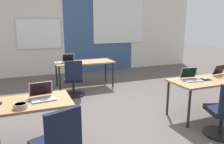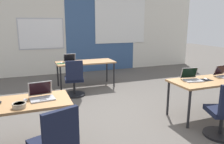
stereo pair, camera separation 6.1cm
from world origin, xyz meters
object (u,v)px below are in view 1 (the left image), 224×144
mouse_near_left_end (0,103)px  mouse_near_left_inner (26,100)px  laptop_near_right_end (223,74)px  desk_far_center (84,64)px  snack_bowl (20,105)px  desk_near_left (10,108)px  mouse_near_right_inner (205,79)px  chair_far_left (73,82)px  desk_near_right (210,82)px  mouse_far_left (60,63)px  laptop_far_left (69,61)px  laptop_near_left_inner (42,95)px  laptop_near_right_inner (191,77)px

mouse_near_left_end → mouse_near_left_inner: bearing=-4.0°
mouse_near_left_end → laptop_near_right_end: (4.05, 0.06, 0.03)m
desk_far_center → snack_bowl: snack_bowl is taller
desk_near_left → snack_bowl: snack_bowl is taller
mouse_near_right_inner → chair_far_left: (-2.10, 2.04, -0.36)m
chair_far_left → snack_bowl: chair_far_left is taller
desk_near_right → mouse_near_left_end: (-3.63, 0.04, 0.08)m
mouse_near_left_end → mouse_far_left: size_ratio=1.04×
desk_near_right → mouse_near_left_inner: bearing=179.8°
mouse_near_left_end → laptop_far_left: (1.45, 2.77, 0.03)m
mouse_near_left_end → chair_far_left: 2.49m
laptop_far_left → mouse_near_right_inner: bearing=-52.9°
laptop_near_left_inner → laptop_near_right_end: 3.50m
mouse_near_left_end → laptop_near_left_inner: 0.55m
laptop_near_right_inner → desk_near_right: bearing=-5.3°
desk_far_center → desk_near_right: bearing=-58.0°
mouse_far_left → laptop_near_left_inner: bearing=-103.6°
mouse_near_left_inner → laptop_far_left: (1.12, 2.79, 0.03)m
desk_near_left → laptop_near_right_end: 3.92m
mouse_near_left_end → snack_bowl: (0.26, -0.25, 0.02)m
mouse_near_right_inner → chair_far_left: bearing=135.9°
snack_bowl → chair_far_left: bearing=63.3°
desk_near_left → laptop_far_left: bearing=64.7°
laptop_near_right_end → chair_far_left: bearing=136.4°
desk_near_left → mouse_near_left_inner: 0.22m
desk_near_left → desk_far_center: same height
mouse_near_right_inner → mouse_near_left_inner: bearing=-179.8°
laptop_near_left_inner → desk_near_left: bearing=-179.8°
mouse_near_left_inner → mouse_far_left: size_ratio=1.01×
mouse_far_left → chair_far_left: size_ratio=0.12×
mouse_near_right_inner → mouse_near_left_inner: mouse_near_right_inner is taller
desk_near_left → mouse_far_left: bearing=68.5°
desk_near_right → mouse_far_left: mouse_far_left is taller
mouse_near_left_end → snack_bowl: snack_bowl is taller
desk_near_left → mouse_near_right_inner: 3.38m
mouse_near_left_end → laptop_near_right_end: laptop_near_right_end is taller
laptop_near_right_inner → mouse_near_right_inner: 0.28m
laptop_near_right_inner → laptop_far_left: laptop_far_left is taller
desk_near_left → desk_near_right: bearing=0.0°
mouse_near_left_end → mouse_far_left: bearing=66.0°
mouse_near_left_inner → laptop_near_right_end: size_ratio=0.30×
mouse_near_right_inner → mouse_near_left_end: mouse_near_right_inner is taller
desk_far_center → laptop_near_left_inner: laptop_near_left_inner is taller
desk_near_left → laptop_near_right_end: size_ratio=4.39×
desk_near_right → mouse_far_left: size_ratio=14.84×
desk_near_left → desk_far_center: 3.30m
desk_near_right → laptop_far_left: (-2.17, 2.80, 0.11)m
desk_near_right → laptop_near_left_inner: bearing=179.1°
mouse_near_left_inner → mouse_far_left: (0.87, 2.71, 0.00)m
desk_far_center → chair_far_left: bearing=-122.7°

